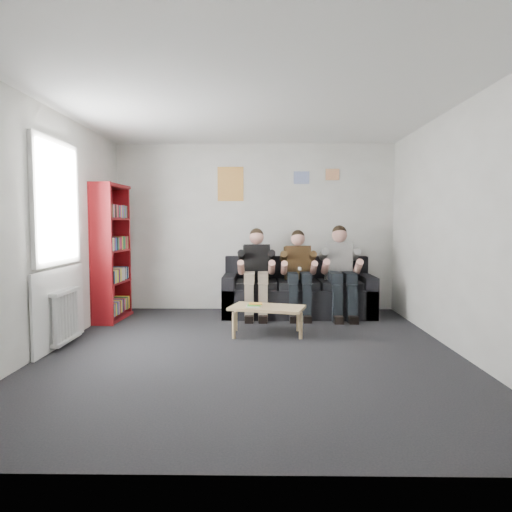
{
  "coord_description": "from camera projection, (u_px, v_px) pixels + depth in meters",
  "views": [
    {
      "loc": [
        0.12,
        -4.96,
        1.42
      ],
      "look_at": [
        0.03,
        1.3,
        0.96
      ],
      "focal_mm": 32.0,
      "sensor_mm": 36.0,
      "label": 1
    }
  ],
  "objects": [
    {
      "name": "poster_blue",
      "position": [
        301.0,
        178.0,
        7.37
      ],
      "size": [
        0.25,
        0.01,
        0.2
      ],
      "primitive_type": "cube",
      "color": "blue",
      "rests_on": "room_shell"
    },
    {
      "name": "sofa",
      "position": [
        297.0,
        294.0,
        7.09
      ],
      "size": [
        2.28,
        0.93,
        0.88
      ],
      "color": "black",
      "rests_on": "ground"
    },
    {
      "name": "person_left",
      "position": [
        256.0,
        273.0,
        6.86
      ],
      "size": [
        0.4,
        0.86,
        1.34
      ],
      "rotation": [
        0.0,
        0.0,
        0.11
      ],
      "color": "black",
      "rests_on": "sofa"
    },
    {
      "name": "person_middle",
      "position": [
        299.0,
        273.0,
        6.86
      ],
      "size": [
        0.39,
        0.83,
        1.31
      ],
      "rotation": [
        0.0,
        0.0,
        0.15
      ],
      "color": "#51391B",
      "rests_on": "sofa"
    },
    {
      "name": "poster_pink",
      "position": [
        332.0,
        175.0,
        7.36
      ],
      "size": [
        0.22,
        0.01,
        0.18
      ],
      "primitive_type": "cube",
      "color": "#C63E7A",
      "rests_on": "room_shell"
    },
    {
      "name": "person_right",
      "position": [
        341.0,
        272.0,
        6.84
      ],
      "size": [
        0.42,
        0.9,
        1.38
      ],
      "rotation": [
        0.0,
        0.0,
        -0.16
      ],
      "color": "white",
      "rests_on": "sofa"
    },
    {
      "name": "radiator",
      "position": [
        66.0,
        316.0,
        5.26
      ],
      "size": [
        0.1,
        0.64,
        0.6
      ],
      "color": "white",
      "rests_on": "ground"
    },
    {
      "name": "window",
      "position": [
        58.0,
        257.0,
        5.21
      ],
      "size": [
        0.05,
        1.3,
        2.36
      ],
      "color": "white",
      "rests_on": "room_shell"
    },
    {
      "name": "poster_sign",
      "position": [
        194.0,
        172.0,
        7.39
      ],
      "size": [
        0.2,
        0.01,
        0.14
      ],
      "primitive_type": "cube",
      "color": "silver",
      "rests_on": "room_shell"
    },
    {
      "name": "coffee_table",
      "position": [
        267.0,
        310.0,
        5.77
      ],
      "size": [
        0.91,
        0.5,
        0.36
      ],
      "rotation": [
        0.0,
        0.0,
        -0.28
      ],
      "color": "tan",
      "rests_on": "ground"
    },
    {
      "name": "bookshelf",
      "position": [
        112.0,
        252.0,
        6.65
      ],
      "size": [
        0.3,
        0.89,
        1.98
      ],
      "rotation": [
        0.0,
        0.0,
        -0.06
      ],
      "color": "maroon",
      "rests_on": "ground"
    },
    {
      "name": "room_shell",
      "position": [
        252.0,
        229.0,
        4.96
      ],
      "size": [
        5.0,
        5.0,
        5.0
      ],
      "color": "black",
      "rests_on": "ground"
    },
    {
      "name": "poster_large",
      "position": [
        231.0,
        184.0,
        7.39
      ],
      "size": [
        0.42,
        0.01,
        0.55
      ],
      "primitive_type": "cube",
      "color": "gold",
      "rests_on": "room_shell"
    },
    {
      "name": "game_cases",
      "position": [
        254.0,
        305.0,
        5.75
      ],
      "size": [
        0.2,
        0.18,
        0.04
      ],
      "rotation": [
        0.0,
        0.0,
        -0.08
      ],
      "color": "silver",
      "rests_on": "coffee_table"
    }
  ]
}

